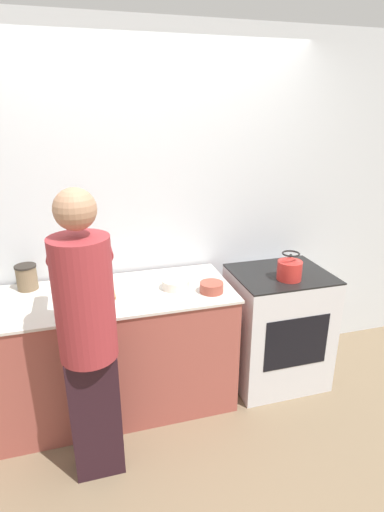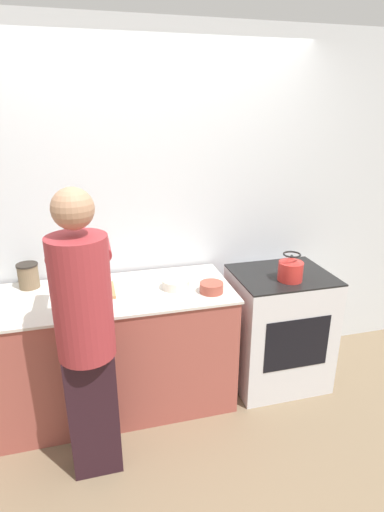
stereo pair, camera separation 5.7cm
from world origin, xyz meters
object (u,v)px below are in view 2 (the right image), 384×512
oven (278,328)px  cutting_board (92,292)px  canister_jar (28,276)px  kettle (291,269)px  knife (93,292)px  person (86,331)px  bowl_prep (176,284)px

oven → cutting_board: 1.43m
oven → canister_jar: canister_jar is taller
cutting_board → kettle: (1.35, -0.19, 0.10)m
knife → canister_jar: (-0.42, 0.24, 0.07)m
person → canister_jar: bearing=115.4°
person → cutting_board: bearing=85.5°
person → bowl_prep: (0.60, 0.51, -0.02)m
oven → cutting_board: bearing=177.0°
knife → kettle: size_ratio=1.18×
person → kettle: (1.40, 0.39, 0.06)m
oven → cutting_board: (-1.35, 0.07, 0.44)m
canister_jar → oven: bearing=-8.8°
person → cutting_board: person is taller
kettle → canister_jar: bearing=167.5°
person → canister_jar: size_ratio=9.83×
cutting_board → knife: (0.00, -0.03, 0.01)m
kettle → canister_jar: 1.81m
knife → cutting_board: bearing=98.2°
oven → knife: knife is taller
person → cutting_board: size_ratio=5.75×
oven → cutting_board: oven is taller
bowl_prep → kettle: bearing=-8.7°
knife → oven: bearing=1.1°
cutting_board → knife: knife is taller
knife → kettle: bearing=-3.7°
oven → canister_jar: size_ratio=5.24×
cutting_board → person: bearing=-94.5°
person → knife: person is taller
oven → knife: bearing=178.4°
canister_jar → kettle: bearing=-12.5°
bowl_prep → canister_jar: (-0.97, 0.27, 0.05)m
person → kettle: bearing=15.4°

